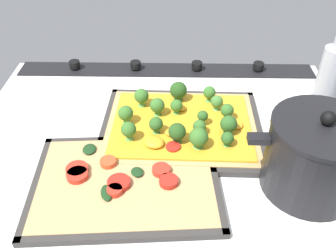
{
  "coord_description": "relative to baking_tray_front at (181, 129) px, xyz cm",
  "views": [
    {
      "loc": [
        -2.14,
        59.19,
        49.6
      ],
      "look_at": [
        -1.03,
        0.81,
        3.61
      ],
      "focal_mm": 39.44,
      "sensor_mm": 36.0,
      "label": 1
    }
  ],
  "objects": [
    {
      "name": "veggie_pizza_back",
      "position": [
        10.31,
        15.79,
        0.72
      ],
      "size": [
        32.32,
        24.14,
        1.9
      ],
      "color": "tan",
      "rests_on": "baking_tray_back"
    },
    {
      "name": "baking_tray_front",
      "position": [
        0.0,
        0.0,
        0.0
      ],
      "size": [
        34.39,
        27.87,
        1.3
      ],
      "color": "#33302D",
      "rests_on": "ground_plane"
    },
    {
      "name": "broccoli_pizza",
      "position": [
        0.09,
        0.05,
        1.8
      ],
      "size": [
        31.93,
        25.42,
        5.96
      ],
      "color": "tan",
      "rests_on": "baking_tray_front"
    },
    {
      "name": "stove_control_panel",
      "position": [
        3.81,
        -25.43,
        0.18
      ],
      "size": [
        78.35,
        7.0,
        2.6
      ],
      "color": "black",
      "rests_on": "ground_plane"
    },
    {
      "name": "ground_plane",
      "position": [
        3.81,
        2.38,
        -1.87
      ],
      "size": [
        81.62,
        62.63,
        3.0
      ],
      "primitive_type": "cube",
      "color": "white"
    },
    {
      "name": "cooking_pot",
      "position": [
        -22.46,
        15.27,
        6.61
      ],
      "size": [
        23.97,
        17.1,
        16.24
      ],
      "color": "black",
      "rests_on": "ground_plane"
    },
    {
      "name": "baking_tray_back",
      "position": [
        10.09,
        15.98,
        0.01
      ],
      "size": [
        34.87,
        26.69,
        1.3
      ],
      "color": "#33302D",
      "rests_on": "ground_plane"
    },
    {
      "name": "oil_bottle",
      "position": [
        -29.6,
        -3.43,
        9.16
      ],
      "size": [
        4.77,
        4.77,
        22.79
      ],
      "color": "#B7BCC6",
      "rests_on": "ground_plane"
    }
  ]
}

